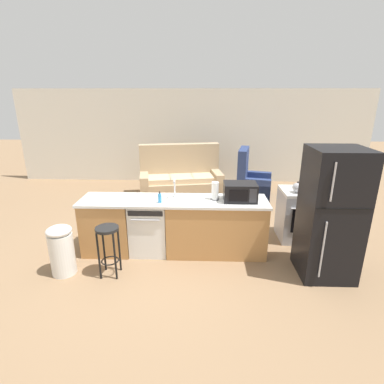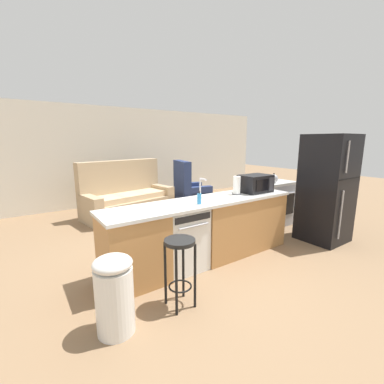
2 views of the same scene
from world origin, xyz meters
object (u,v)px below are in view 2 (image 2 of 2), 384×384
Objects in this scene: armchair at (189,192)px; trash_bin at (114,294)px; dishwasher at (181,238)px; stove_range at (272,202)px; kettle at (274,178)px; soap_bottle at (199,199)px; paper_towel_roll at (237,186)px; microwave at (255,183)px; refrigerator at (327,189)px; couch at (126,199)px; bar_stool at (180,258)px.

trash_bin is at bearing -132.02° from armchair.
dishwasher is at bearing 31.35° from trash_bin.
kettle is at bearing -142.84° from stove_range.
soap_bottle is (0.20, -0.14, 0.55)m from dishwasher.
microwave is at bearing -4.96° from paper_towel_roll.
stove_range is 0.75× the size of armchair.
armchair is (1.00, 2.81, -0.69)m from paper_towel_roll.
trash_bin is at bearing -148.65° from dishwasher.
refrigerator reaches higher than armchair.
stove_range is at bearing 25.13° from microwave.
couch reaches higher than paper_towel_roll.
armchair is (2.05, 2.84, -0.07)m from dishwasher.
stove_range is at bearing 15.97° from soap_bottle.
dishwasher is 0.93× the size of stove_range.
armchair reaches higher than microwave.
couch reaches higher than trash_bin.
trash_bin is (-1.14, -0.69, -0.04)m from dishwasher.
microwave is (-1.17, -0.55, 0.59)m from stove_range.
trash_bin is (-3.57, -1.12, -0.61)m from kettle.
couch reaches higher than kettle.
refrigerator is 3.48m from armchair.
refrigerator reaches higher than couch.
dishwasher is 4.77× the size of soap_bottle.
microwave is at bearing 154.93° from refrigerator.
refrigerator is 3.08m from bar_stool.
paper_towel_roll is (1.05, 0.03, 0.62)m from dishwasher.
bar_stool is 0.70m from trash_bin.
trash_bin is 3.84m from couch.
dishwasher is 2.53m from kettle.
kettle is at bearing 15.72° from paper_towel_roll.
bar_stool is at bearing -158.69° from kettle.
armchair is (0.62, 2.85, -0.69)m from microwave.
paper_towel_roll is 3.06m from armchair.
dishwasher is 1.14× the size of bar_stool.
couch is (-2.30, 3.42, -0.52)m from refrigerator.
couch is (-2.30, 2.32, -0.06)m from stove_range.
soap_bottle is at bearing 40.72° from bar_stool.
refrigerator is 3.78m from trash_bin.
soap_bottle reaches higher than stove_range.
trash_bin is (-2.18, -0.72, -0.66)m from paper_towel_roll.
soap_bottle is at bearing 22.50° from trash_bin.
armchair is at bearing 54.80° from bar_stool.
refrigerator reaches higher than dishwasher.
couch reaches higher than dishwasher.
refrigerator is 0.99m from kettle.
kettle is 0.28× the size of trash_bin.
armchair reaches higher than trash_bin.
soap_bottle is (-2.40, 0.41, 0.06)m from refrigerator.
dishwasher is at bearing -95.91° from couch.
stove_range is 1.22× the size of trash_bin.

